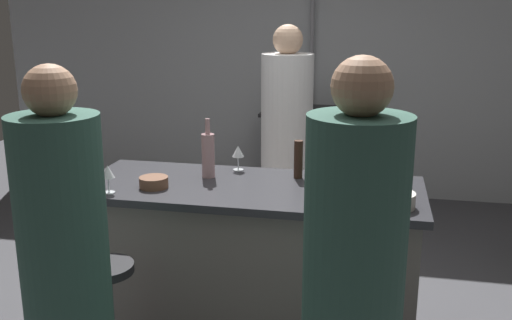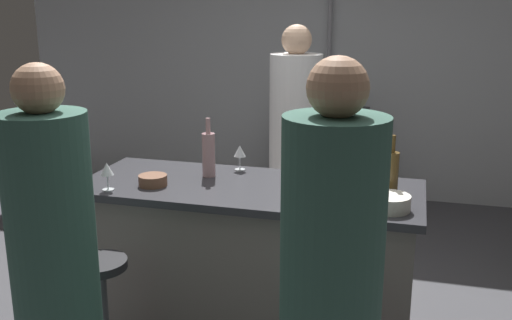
{
  "view_description": "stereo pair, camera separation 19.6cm",
  "coord_description": "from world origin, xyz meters",
  "px_view_note": "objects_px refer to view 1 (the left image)",
  "views": [
    {
      "loc": [
        0.63,
        -2.84,
        1.8
      ],
      "look_at": [
        0.0,
        0.15,
        1.0
      ],
      "focal_mm": 40.71,
      "sensor_mm": 36.0,
      "label": 1
    },
    {
      "loc": [
        0.82,
        -2.79,
        1.8
      ],
      "look_at": [
        0.0,
        0.15,
        1.0
      ],
      "focal_mm": 40.71,
      "sensor_mm": 36.0,
      "label": 2
    }
  ],
  "objects_px": {
    "chef": "(286,156)",
    "mixing_bowl_steel": "(348,182)",
    "wine_glass_by_chef": "(358,161)",
    "wine_glass_near_left_guest": "(238,153)",
    "guest_right": "(352,312)",
    "stove_range": "(306,156)",
    "guest_left": "(67,285)",
    "mixing_bowl_wooden": "(154,182)",
    "pepper_mill": "(298,159)",
    "wine_bottle_green": "(319,162)",
    "wine_bottle_amber": "(393,171)",
    "wine_bottle_rose": "(208,154)",
    "mixing_bowl_ceramic": "(394,200)",
    "wine_glass_near_right_guest": "(108,173)"
  },
  "relations": [
    {
      "from": "chef",
      "to": "mixing_bowl_steel",
      "type": "relative_size",
      "value": 11.79
    },
    {
      "from": "chef",
      "to": "wine_glass_by_chef",
      "type": "xyz_separation_m",
      "value": [
        0.52,
        -0.86,
        0.22
      ]
    },
    {
      "from": "wine_glass_near_left_guest",
      "to": "guest_right",
      "type": "bearing_deg",
      "value": -60.41
    },
    {
      "from": "stove_range",
      "to": "wine_glass_by_chef",
      "type": "bearing_deg",
      "value": -76.22
    },
    {
      "from": "guest_right",
      "to": "guest_left",
      "type": "relative_size",
      "value": 1.03
    },
    {
      "from": "wine_glass_by_chef",
      "to": "mixing_bowl_wooden",
      "type": "height_order",
      "value": "wine_glass_by_chef"
    },
    {
      "from": "pepper_mill",
      "to": "wine_glass_near_left_guest",
      "type": "relative_size",
      "value": 1.44
    },
    {
      "from": "guest_right",
      "to": "wine_bottle_green",
      "type": "bearing_deg",
      "value": 101.99
    },
    {
      "from": "wine_bottle_amber",
      "to": "wine_bottle_rose",
      "type": "distance_m",
      "value": 0.99
    },
    {
      "from": "guest_left",
      "to": "mixing_bowl_wooden",
      "type": "xyz_separation_m",
      "value": [
        0.04,
        0.82,
        0.18
      ]
    },
    {
      "from": "pepper_mill",
      "to": "wine_bottle_amber",
      "type": "xyz_separation_m",
      "value": [
        0.5,
        -0.19,
        0.02
      ]
    },
    {
      "from": "wine_bottle_amber",
      "to": "mixing_bowl_ceramic",
      "type": "distance_m",
      "value": 0.21
    },
    {
      "from": "wine_glass_near_left_guest",
      "to": "mixing_bowl_wooden",
      "type": "xyz_separation_m",
      "value": [
        -0.35,
        -0.41,
        -0.08
      ]
    },
    {
      "from": "wine_bottle_green",
      "to": "wine_bottle_rose",
      "type": "xyz_separation_m",
      "value": [
        -0.6,
        -0.04,
        0.02
      ]
    },
    {
      "from": "wine_bottle_rose",
      "to": "wine_glass_near_left_guest",
      "type": "xyz_separation_m",
      "value": [
        0.13,
        0.16,
        -0.02
      ]
    },
    {
      "from": "chef",
      "to": "mixing_bowl_wooden",
      "type": "xyz_separation_m",
      "value": [
        -0.5,
        -1.22,
        0.14
      ]
    },
    {
      "from": "guest_left",
      "to": "wine_bottle_green",
      "type": "relative_size",
      "value": 5.59
    },
    {
      "from": "chef",
      "to": "wine_glass_near_right_guest",
      "type": "bearing_deg",
      "value": -117.03
    },
    {
      "from": "mixing_bowl_ceramic",
      "to": "chef",
      "type": "bearing_deg",
      "value": 119.11
    },
    {
      "from": "wine_bottle_amber",
      "to": "mixing_bowl_steel",
      "type": "distance_m",
      "value": 0.24
    },
    {
      "from": "stove_range",
      "to": "mixing_bowl_ceramic",
      "type": "relative_size",
      "value": 4.52
    },
    {
      "from": "guest_right",
      "to": "mixing_bowl_ceramic",
      "type": "distance_m",
      "value": 0.82
    },
    {
      "from": "guest_left",
      "to": "wine_bottle_rose",
      "type": "distance_m",
      "value": 1.14
    },
    {
      "from": "mixing_bowl_steel",
      "to": "mixing_bowl_ceramic",
      "type": "xyz_separation_m",
      "value": [
        0.22,
        -0.24,
        0.0
      ]
    },
    {
      "from": "guest_right",
      "to": "wine_bottle_amber",
      "type": "xyz_separation_m",
      "value": [
        0.14,
        0.98,
        0.25
      ]
    },
    {
      "from": "chef",
      "to": "wine_glass_near_right_guest",
      "type": "height_order",
      "value": "chef"
    },
    {
      "from": "pepper_mill",
      "to": "mixing_bowl_steel",
      "type": "relative_size",
      "value": 1.46
    },
    {
      "from": "chef",
      "to": "wine_bottle_amber",
      "type": "bearing_deg",
      "value": -56.85
    },
    {
      "from": "stove_range",
      "to": "chef",
      "type": "height_order",
      "value": "chef"
    },
    {
      "from": "wine_glass_near_right_guest",
      "to": "wine_glass_near_left_guest",
      "type": "height_order",
      "value": "same"
    },
    {
      "from": "pepper_mill",
      "to": "mixing_bowl_wooden",
      "type": "bearing_deg",
      "value": -155.05
    },
    {
      "from": "wine_bottle_amber",
      "to": "stove_range",
      "type": "bearing_deg",
      "value": 106.53
    },
    {
      "from": "stove_range",
      "to": "wine_bottle_amber",
      "type": "xyz_separation_m",
      "value": [
        0.73,
        -2.45,
        0.57
      ]
    },
    {
      "from": "wine_bottle_green",
      "to": "wine_glass_by_chef",
      "type": "xyz_separation_m",
      "value": [
        0.2,
        0.07,
        -0.0
      ]
    },
    {
      "from": "chef",
      "to": "mixing_bowl_wooden",
      "type": "distance_m",
      "value": 1.32
    },
    {
      "from": "guest_left",
      "to": "mixing_bowl_wooden",
      "type": "relative_size",
      "value": 10.79
    },
    {
      "from": "chef",
      "to": "mixing_bowl_ceramic",
      "type": "xyz_separation_m",
      "value": [
        0.71,
        -1.27,
        0.15
      ]
    },
    {
      "from": "guest_left",
      "to": "stove_range",
      "type": "bearing_deg",
      "value": 81.27
    },
    {
      "from": "chef",
      "to": "mixing_bowl_ceramic",
      "type": "height_order",
      "value": "chef"
    },
    {
      "from": "pepper_mill",
      "to": "wine_glass_by_chef",
      "type": "distance_m",
      "value": 0.32
    },
    {
      "from": "mixing_bowl_wooden",
      "to": "mixing_bowl_ceramic",
      "type": "bearing_deg",
      "value": -2.58
    },
    {
      "from": "wine_bottle_green",
      "to": "wine_glass_by_chef",
      "type": "bearing_deg",
      "value": 19.76
    },
    {
      "from": "wine_bottle_rose",
      "to": "wine_glass_near_left_guest",
      "type": "height_order",
      "value": "wine_bottle_rose"
    },
    {
      "from": "stove_range",
      "to": "wine_bottle_amber",
      "type": "bearing_deg",
      "value": -73.47
    },
    {
      "from": "mixing_bowl_steel",
      "to": "mixing_bowl_ceramic",
      "type": "height_order",
      "value": "same"
    },
    {
      "from": "wine_glass_by_chef",
      "to": "mixing_bowl_ceramic",
      "type": "height_order",
      "value": "wine_glass_by_chef"
    },
    {
      "from": "wine_bottle_green",
      "to": "wine_bottle_rose",
      "type": "distance_m",
      "value": 0.6
    },
    {
      "from": "wine_bottle_amber",
      "to": "wine_glass_near_right_guest",
      "type": "height_order",
      "value": "wine_bottle_amber"
    },
    {
      "from": "guest_left",
      "to": "mixing_bowl_steel",
      "type": "relative_size",
      "value": 11.19
    },
    {
      "from": "pepper_mill",
      "to": "wine_bottle_rose",
      "type": "bearing_deg",
      "value": -170.17
    }
  ]
}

